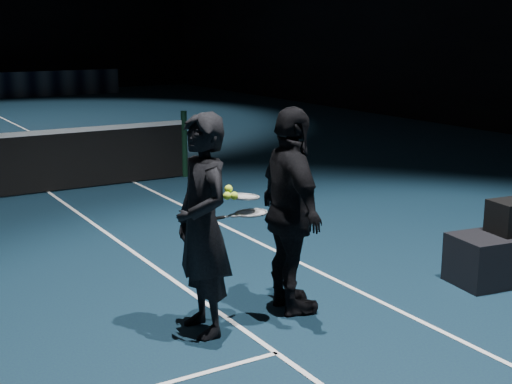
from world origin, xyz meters
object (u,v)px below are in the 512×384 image
racket_upper (243,197)px  tennis_balls (230,194)px  player_a (203,226)px  racket_lower (251,213)px  player_b (291,212)px

racket_upper → tennis_balls: tennis_balls is taller
player_a → racket_lower: player_a is taller
player_b → racket_upper: bearing=95.7°
tennis_balls → player_a: bearing=-178.9°
racket_upper → player_a: bearing=-178.3°
racket_upper → tennis_balls: 0.16m
player_a → tennis_balls: (0.26, 0.00, 0.23)m
player_a → player_b: same height
player_a → player_b: bearing=92.1°
racket_lower → tennis_balls: tennis_balls is taller
player_b → tennis_balls: (-0.59, 0.01, 0.23)m
player_a → racket_upper: bearing=97.8°
player_b → tennis_balls: size_ratio=15.03×
player_b → racket_upper: (-0.45, 0.04, 0.18)m
racket_lower → racket_upper: racket_upper is taller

